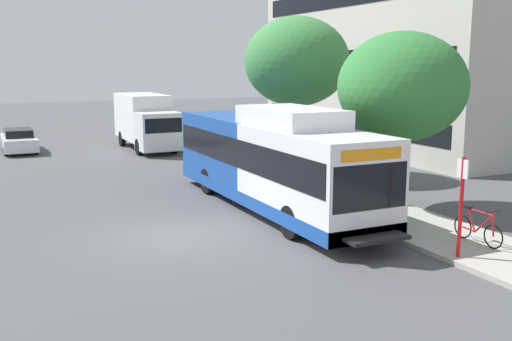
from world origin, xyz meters
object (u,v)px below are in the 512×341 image
Objects in this scene: bicycle_parked at (478,228)px; parked_car_far_lane at (19,141)px; bus_stop_sign_pole at (461,199)px; street_tree_near_stop at (402,87)px; transit_bus at (272,161)px; street_tree_mid_block at (297,62)px; box_truck_background at (146,120)px.

bicycle_parked is 0.39× the size of parked_car_far_lane.
bus_stop_sign_pole reaches higher than bicycle_parked.
street_tree_near_stop reaches higher than parked_car_far_lane.
street_tree_mid_block reaches higher than transit_bus.
bicycle_parked is at bearing -82.39° from box_truck_background.
street_tree_near_stop reaches higher than bus_stop_sign_pole.
street_tree_mid_block reaches higher than bicycle_parked.
parked_car_far_lane is 7.38m from box_truck_background.
box_truck_background is at bearing 97.61° from bicycle_parked.
street_tree_near_stop is at bearing -77.80° from box_truck_background.
box_truck_background is (-1.75, 23.74, 0.09)m from bus_stop_sign_pole.
bus_stop_sign_pole is 0.37× the size of box_truck_background.
bicycle_parked is 0.25× the size of box_truck_background.
box_truck_background reaches higher than parked_car_far_lane.
box_truck_background reaches higher than bus_stop_sign_pole.
bus_stop_sign_pole is at bearing -113.24° from street_tree_near_stop.
bus_stop_sign_pole is at bearing -71.24° from parked_car_far_lane.
transit_bus is 16.58m from box_truck_background.
street_tree_near_stop reaches higher than box_truck_background.
parked_car_far_lane is (-11.01, 20.54, -3.61)m from street_tree_near_stop.
bus_stop_sign_pole is 0.58× the size of parked_car_far_lane.
box_truck_background reaches higher than bicycle_parked.
bus_stop_sign_pole is 1.84m from bicycle_parked.
transit_bus reaches higher than box_truck_background.
street_tree_near_stop is 7.27m from street_tree_mid_block.
parked_car_far_lane is (-8.76, 25.79, -0.99)m from bus_stop_sign_pole.
transit_bus is 19.93m from parked_car_far_lane.
box_truck_background is (-4.00, 18.50, -2.53)m from street_tree_near_stop.
parked_car_far_lane reaches higher than bicycle_parked.
parked_car_far_lane is at bearing 129.40° from street_tree_mid_block.
street_tree_near_stop reaches higher than bicycle_parked.
transit_bus is at bearing 154.40° from street_tree_near_stop.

